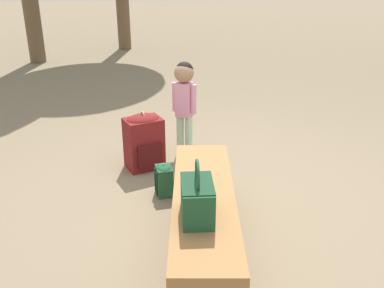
% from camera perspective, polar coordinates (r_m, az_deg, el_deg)
% --- Properties ---
extents(ground_plane, '(40.00, 40.00, 0.00)m').
position_cam_1_polar(ground_plane, '(3.56, 3.78, -7.95)').
color(ground_plane, '#7F6B51').
rests_on(ground_plane, ground).
extents(park_bench, '(1.61, 0.45, 0.45)m').
position_cam_1_polar(park_bench, '(2.81, 1.59, -7.69)').
color(park_bench, '#9E6B3D').
rests_on(park_bench, ground).
extents(handbag, '(0.33, 0.19, 0.37)m').
position_cam_1_polar(handbag, '(2.49, 0.70, -7.22)').
color(handbag, '#1E4C2D').
rests_on(handbag, park_bench).
extents(child_standing, '(0.19, 0.24, 0.95)m').
position_cam_1_polar(child_standing, '(4.24, -1.04, 6.69)').
color(child_standing, '#B2D8B2').
rests_on(child_standing, ground).
extents(backpack_large, '(0.38, 0.41, 0.57)m').
position_cam_1_polar(backpack_large, '(4.06, -6.42, 0.54)').
color(backpack_large, maroon).
rests_on(backpack_large, ground).
extents(backpack_small, '(0.20, 0.18, 0.29)m').
position_cam_1_polar(backpack_small, '(3.63, -3.72, -4.65)').
color(backpack_small, '#1E4C2D').
rests_on(backpack_small, ground).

